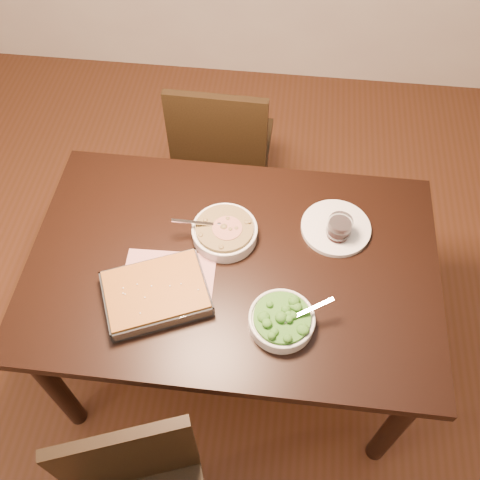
# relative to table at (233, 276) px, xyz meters

# --- Properties ---
(ground) EXTENTS (4.00, 4.00, 0.00)m
(ground) POSITION_rel_table_xyz_m (0.00, 0.00, -0.65)
(ground) COLOR #4C2915
(ground) RESTS_ON ground
(table) EXTENTS (1.40, 0.90, 0.75)m
(table) POSITION_rel_table_xyz_m (0.00, 0.00, 0.00)
(table) COLOR black
(table) RESTS_ON ground
(magazine_a) EXTENTS (0.31, 0.24, 0.01)m
(magazine_a) POSITION_rel_table_xyz_m (-0.20, -0.10, 0.10)
(magazine_a) COLOR #A42F3C
(magazine_a) RESTS_ON table
(coaster) EXTENTS (0.12, 0.12, 0.00)m
(coaster) POSITION_rel_table_xyz_m (0.35, 0.14, 0.10)
(coaster) COLOR white
(coaster) RESTS_ON table
(stew_bowl) EXTENTS (0.25, 0.23, 0.09)m
(stew_bowl) POSITION_rel_table_xyz_m (-0.04, 0.10, 0.13)
(stew_bowl) COLOR silver
(stew_bowl) RESTS_ON table
(broccoli_bowl) EXTENTS (0.23, 0.21, 0.08)m
(broccoli_bowl) POSITION_rel_table_xyz_m (0.18, -0.21, 0.12)
(broccoli_bowl) COLOR silver
(broccoli_bowl) RESTS_ON table
(baking_dish) EXTENTS (0.40, 0.35, 0.06)m
(baking_dish) POSITION_rel_table_xyz_m (-0.23, -0.17, 0.12)
(baking_dish) COLOR silver
(baking_dish) RESTS_ON table
(wine_tumbler) EXTENTS (0.08, 0.08, 0.09)m
(wine_tumbler) POSITION_rel_table_xyz_m (0.35, 0.14, 0.15)
(wine_tumbler) COLOR black
(wine_tumbler) RESTS_ON coaster
(dinner_plate) EXTENTS (0.25, 0.25, 0.02)m
(dinner_plate) POSITION_rel_table_xyz_m (0.35, 0.18, 0.10)
(dinner_plate) COLOR silver
(dinner_plate) RESTS_ON table
(chair_far) EXTENTS (0.43, 0.43, 0.90)m
(chair_far) POSITION_rel_table_xyz_m (-0.15, 0.77, -0.15)
(chair_far) COLOR black
(chair_far) RESTS_ON ground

